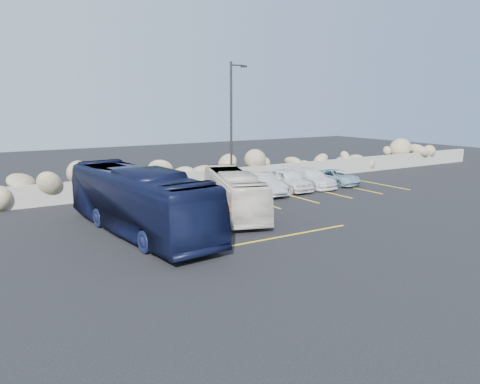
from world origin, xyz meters
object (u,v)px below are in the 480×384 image
lamppost (232,124)px  tour_coach (139,201)px  car_a (287,180)px  car_d (336,177)px  car_c (310,178)px  vintage_bus (234,193)px  car_b (262,184)px

lamppost → tour_coach: size_ratio=0.78×
car_a → car_d: size_ratio=1.09×
car_c → car_d: size_ratio=1.14×
vintage_bus → car_d: (10.52, 3.77, -0.58)m
car_b → car_d: car_b is taller
car_a → car_c: car_a is taller
car_a → car_d: (4.22, -0.01, -0.18)m
tour_coach → car_c: (13.73, 4.85, -0.81)m
car_d → car_b: bearing=179.7°
vintage_bus → tour_coach: bearing=-151.7°
car_c → lamppost: bearing=175.3°
vintage_bus → tour_coach: tour_coach is taller
car_b → car_c: (4.25, 0.49, -0.04)m
car_b → lamppost: bearing=144.1°
vintage_bus → car_b: vintage_bus is taller
lamppost → vintage_bus: 6.25m
car_a → car_b: 2.19m
vintage_bus → tour_coach: 5.43m
car_b → car_c: car_b is taller
vintage_bus → car_a: (6.30, 3.79, -0.40)m
lamppost → car_a: bearing=-13.5°
lamppost → car_a: 5.19m
lamppost → car_b: bearing=-39.1°
car_b → car_a: bearing=11.5°
lamppost → car_c: bearing=-7.0°
vintage_bus → car_c: bearing=44.0°
lamppost → car_c: size_ratio=1.87×
tour_coach → car_b: tour_coach is taller
lamppost → car_a: lamppost is taller
car_a → vintage_bus: bearing=-148.2°
tour_coach → car_d: tour_coach is taller
car_b → car_c: size_ratio=0.93×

